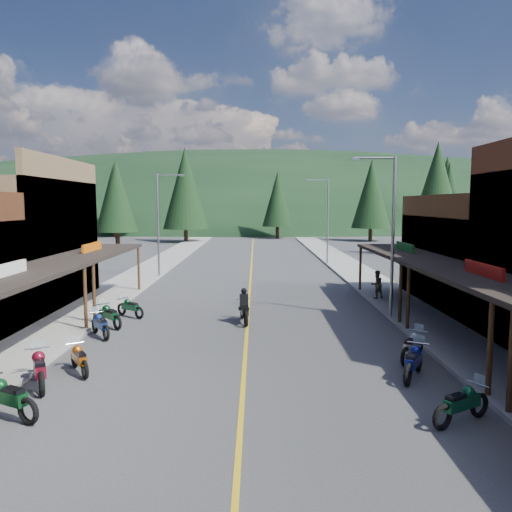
{
  "coord_description": "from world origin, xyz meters",
  "views": [
    {
      "loc": [
        0.39,
        -16.28,
        5.72
      ],
      "look_at": [
        0.42,
        9.56,
        3.0
      ],
      "focal_mm": 35.0,
      "sensor_mm": 36.0,
      "label": 1
    }
  ],
  "objects_px": {
    "pine_9": "(449,198)",
    "pine_4": "(371,194)",
    "bike_west_10": "(109,314)",
    "shop_west_3": "(0,243)",
    "streetlight_3": "(326,217)",
    "streetlight_2": "(390,230)",
    "pine_1": "(114,195)",
    "bike_west_6": "(7,396)",
    "bike_east_7": "(414,360)",
    "shop_east_3": "(495,261)",
    "pine_10": "(116,196)",
    "bike_west_8": "(79,357)",
    "pedestrian_east_b": "(377,284)",
    "pine_2": "(185,188)",
    "streetlight_1": "(160,220)",
    "bike_east_8": "(412,345)",
    "pine_5": "(447,191)",
    "rider_on_bike": "(244,308)",
    "bike_west_11": "(130,306)",
    "pine_11": "(437,190)",
    "pine_7": "(80,195)",
    "bike_west_9": "(100,323)",
    "bike_west_7": "(39,367)",
    "bike_east_6": "(462,402)",
    "pine_8": "(56,201)",
    "pine_3": "(278,199)"
  },
  "relations": [
    {
      "from": "pine_9",
      "to": "pine_4",
      "type": "bearing_deg",
      "value": 111.8
    },
    {
      "from": "bike_west_10",
      "to": "shop_west_3",
      "type": "bearing_deg",
      "value": 102.93
    },
    {
      "from": "streetlight_3",
      "to": "streetlight_2",
      "type": "bearing_deg",
      "value": -90.0
    },
    {
      "from": "pine_1",
      "to": "bike_west_6",
      "type": "height_order",
      "value": "pine_1"
    },
    {
      "from": "streetlight_3",
      "to": "bike_east_7",
      "type": "bearing_deg",
      "value": -92.6
    },
    {
      "from": "shop_east_3",
      "to": "pine_10",
      "type": "bearing_deg",
      "value": 129.37
    },
    {
      "from": "bike_west_8",
      "to": "pedestrian_east_b",
      "type": "distance_m",
      "value": 18.24
    },
    {
      "from": "pine_9",
      "to": "bike_west_8",
      "type": "distance_m",
      "value": 54.09
    },
    {
      "from": "shop_east_3",
      "to": "pine_2",
      "type": "distance_m",
      "value": 52.68
    },
    {
      "from": "streetlight_1",
      "to": "pine_2",
      "type": "bearing_deg",
      "value": 94.84
    },
    {
      "from": "pine_1",
      "to": "bike_east_8",
      "type": "bearing_deg",
      "value": -66.31
    },
    {
      "from": "pine_5",
      "to": "bike_west_6",
      "type": "relative_size",
      "value": 6.2
    },
    {
      "from": "pine_9",
      "to": "rider_on_bike",
      "type": "bearing_deg",
      "value": -122.64
    },
    {
      "from": "bike_west_8",
      "to": "bike_west_11",
      "type": "bearing_deg",
      "value": 59.48
    },
    {
      "from": "streetlight_2",
      "to": "bike_west_10",
      "type": "relative_size",
      "value": 3.72
    },
    {
      "from": "bike_west_6",
      "to": "streetlight_3",
      "type": "bearing_deg",
      "value": 5.91
    },
    {
      "from": "pine_5",
      "to": "bike_east_7",
      "type": "xyz_separation_m",
      "value": [
        -28.43,
        -72.43,
        -7.36
      ]
    },
    {
      "from": "pine_11",
      "to": "streetlight_1",
      "type": "bearing_deg",
      "value": -149.3
    },
    {
      "from": "pine_7",
      "to": "pedestrian_east_b",
      "type": "bearing_deg",
      "value": -57.99
    },
    {
      "from": "bike_west_8",
      "to": "pine_7",
      "type": "bearing_deg",
      "value": 76.09
    },
    {
      "from": "pine_4",
      "to": "pine_11",
      "type": "bearing_deg",
      "value": -84.81
    },
    {
      "from": "shop_west_3",
      "to": "pine_10",
      "type": "height_order",
      "value": "pine_10"
    },
    {
      "from": "pine_4",
      "to": "streetlight_1",
      "type": "bearing_deg",
      "value": -123.29
    },
    {
      "from": "pine_2",
      "to": "rider_on_bike",
      "type": "height_order",
      "value": "pine_2"
    },
    {
      "from": "shop_east_3",
      "to": "pine_1",
      "type": "xyz_separation_m",
      "value": [
        -37.75,
        58.7,
        4.7
      ]
    },
    {
      "from": "streetlight_2",
      "to": "streetlight_3",
      "type": "bearing_deg",
      "value": 90.0
    },
    {
      "from": "shop_west_3",
      "to": "bike_east_7",
      "type": "relative_size",
      "value": 4.94
    },
    {
      "from": "pine_4",
      "to": "bike_west_9",
      "type": "height_order",
      "value": "pine_4"
    },
    {
      "from": "pine_7",
      "to": "bike_west_7",
      "type": "height_order",
      "value": "pine_7"
    },
    {
      "from": "pine_9",
      "to": "bike_east_6",
      "type": "distance_m",
      "value": 52.44
    },
    {
      "from": "pine_8",
      "to": "bike_east_7",
      "type": "height_order",
      "value": "pine_8"
    },
    {
      "from": "streetlight_3",
      "to": "pine_11",
      "type": "relative_size",
      "value": 0.65
    },
    {
      "from": "shop_east_3",
      "to": "pine_7",
      "type": "distance_m",
      "value": 79.38
    },
    {
      "from": "pine_10",
      "to": "bike_west_8",
      "type": "height_order",
      "value": "pine_10"
    },
    {
      "from": "bike_west_7",
      "to": "pine_10",
      "type": "bearing_deg",
      "value": 75.76
    },
    {
      "from": "shop_east_3",
      "to": "bike_east_8",
      "type": "distance_m",
      "value": 12.66
    },
    {
      "from": "rider_on_bike",
      "to": "pine_3",
      "type": "bearing_deg",
      "value": 78.23
    },
    {
      "from": "bike_west_6",
      "to": "bike_west_11",
      "type": "height_order",
      "value": "bike_west_6"
    },
    {
      "from": "pine_1",
      "to": "pine_3",
      "type": "relative_size",
      "value": 1.14
    },
    {
      "from": "streetlight_1",
      "to": "pine_4",
      "type": "height_order",
      "value": "pine_4"
    },
    {
      "from": "rider_on_bike",
      "to": "streetlight_1",
      "type": "bearing_deg",
      "value": 107.04
    },
    {
      "from": "bike_west_9",
      "to": "bike_east_7",
      "type": "distance_m",
      "value": 12.92
    },
    {
      "from": "pine_5",
      "to": "bike_east_6",
      "type": "bearing_deg",
      "value": -110.43
    },
    {
      "from": "pine_4",
      "to": "streetlight_3",
      "type": "bearing_deg",
      "value": -110.22
    },
    {
      "from": "shop_west_3",
      "to": "bike_east_6",
      "type": "relative_size",
      "value": 5.27
    },
    {
      "from": "pine_5",
      "to": "streetlight_2",
      "type": "bearing_deg",
      "value": -112.91
    },
    {
      "from": "pine_1",
      "to": "pine_3",
      "type": "distance_m",
      "value": 28.29
    },
    {
      "from": "shop_west_3",
      "to": "bike_east_7",
      "type": "distance_m",
      "value": 22.81
    },
    {
      "from": "bike_west_7",
      "to": "bike_east_7",
      "type": "relative_size",
      "value": 1.05
    },
    {
      "from": "pine_10",
      "to": "pine_11",
      "type": "bearing_deg",
      "value": -17.53
    }
  ]
}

